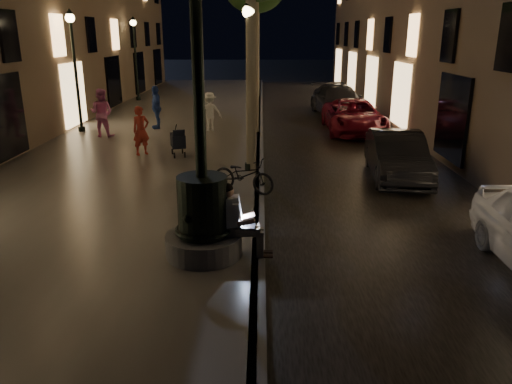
{
  "coord_description": "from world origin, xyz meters",
  "views": [
    {
      "loc": [
        0.04,
        -6.4,
        4.11
      ],
      "look_at": [
        -0.05,
        3.0,
        1.1
      ],
      "focal_mm": 35.0,
      "sensor_mm": 36.0,
      "label": 1
    }
  ],
  "objects_px": {
    "lamp_curb_b": "(253,54)",
    "pedestrian_white": "(210,112)",
    "lamp_curb_a": "(249,65)",
    "lamp_curb_c": "(256,48)",
    "pedestrian_red": "(141,131)",
    "car_third": "(354,116)",
    "pedestrian_blue": "(156,107)",
    "fountain_lamppost": "(203,203)",
    "bicycle": "(244,175)",
    "car_second": "(397,156)",
    "car_rear": "(338,101)",
    "seated_man_laptop": "(237,218)",
    "stroller": "(178,141)",
    "lamp_curb_d": "(257,45)",
    "pedestrian_pink": "(102,113)",
    "lamp_left_c": "(135,48)",
    "lamp_left_b": "(74,56)"
  },
  "relations": [
    {
      "from": "car_second",
      "to": "car_rear",
      "type": "height_order",
      "value": "car_rear"
    },
    {
      "from": "fountain_lamppost",
      "to": "car_second",
      "type": "xyz_separation_m",
      "value": [
        5.0,
        5.76,
        -0.53
      ]
    },
    {
      "from": "lamp_curb_d",
      "to": "fountain_lamppost",
      "type": "bearing_deg",
      "value": -91.34
    },
    {
      "from": "seated_man_laptop",
      "to": "car_third",
      "type": "xyz_separation_m",
      "value": [
        4.39,
        12.89,
        -0.23
      ]
    },
    {
      "from": "lamp_curb_a",
      "to": "pedestrian_white",
      "type": "bearing_deg",
      "value": 106.06
    },
    {
      "from": "lamp_curb_d",
      "to": "lamp_left_c",
      "type": "xyz_separation_m",
      "value": [
        -7.1,
        -8.0,
        0.0
      ]
    },
    {
      "from": "lamp_curb_a",
      "to": "lamp_curb_c",
      "type": "distance_m",
      "value": 16.0
    },
    {
      "from": "lamp_left_c",
      "to": "pedestrian_red",
      "type": "bearing_deg",
      "value": -76.22
    },
    {
      "from": "lamp_left_b",
      "to": "bicycle",
      "type": "bearing_deg",
      "value": -49.46
    },
    {
      "from": "stroller",
      "to": "pedestrian_white",
      "type": "bearing_deg",
      "value": 66.03
    },
    {
      "from": "pedestrian_pink",
      "to": "pedestrian_white",
      "type": "bearing_deg",
      "value": -152.37
    },
    {
      "from": "lamp_curb_b",
      "to": "pedestrian_white",
      "type": "bearing_deg",
      "value": -135.13
    },
    {
      "from": "fountain_lamppost",
      "to": "pedestrian_white",
      "type": "bearing_deg",
      "value": 95.1
    },
    {
      "from": "lamp_curb_d",
      "to": "car_second",
      "type": "height_order",
      "value": "lamp_curb_d"
    },
    {
      "from": "car_second",
      "to": "lamp_curb_b",
      "type": "bearing_deg",
      "value": 122.87
    },
    {
      "from": "stroller",
      "to": "pedestrian_white",
      "type": "height_order",
      "value": "pedestrian_white"
    },
    {
      "from": "seated_man_laptop",
      "to": "pedestrian_white",
      "type": "relative_size",
      "value": 0.88
    },
    {
      "from": "car_second",
      "to": "car_rear",
      "type": "bearing_deg",
      "value": 95.3
    },
    {
      "from": "pedestrian_red",
      "to": "pedestrian_blue",
      "type": "height_order",
      "value": "pedestrian_blue"
    },
    {
      "from": "car_third",
      "to": "car_rear",
      "type": "relative_size",
      "value": 0.95
    },
    {
      "from": "car_third",
      "to": "pedestrian_red",
      "type": "xyz_separation_m",
      "value": [
        -7.94,
        -4.99,
        0.31
      ]
    },
    {
      "from": "lamp_left_c",
      "to": "stroller",
      "type": "height_order",
      "value": "lamp_left_c"
    },
    {
      "from": "car_third",
      "to": "lamp_curb_b",
      "type": "bearing_deg",
      "value": 166.26
    },
    {
      "from": "lamp_left_c",
      "to": "car_rear",
      "type": "distance_m",
      "value": 12.51
    },
    {
      "from": "lamp_left_c",
      "to": "pedestrian_blue",
      "type": "bearing_deg",
      "value": -72.12
    },
    {
      "from": "pedestrian_white",
      "to": "car_second",
      "type": "bearing_deg",
      "value": 117.22
    },
    {
      "from": "stroller",
      "to": "car_rear",
      "type": "distance_m",
      "value": 11.86
    },
    {
      "from": "pedestrian_pink",
      "to": "car_third",
      "type": "bearing_deg",
      "value": -158.98
    },
    {
      "from": "car_second",
      "to": "pedestrian_white",
      "type": "distance_m",
      "value": 8.88
    },
    {
      "from": "lamp_curb_a",
      "to": "lamp_curb_b",
      "type": "height_order",
      "value": "same"
    },
    {
      "from": "pedestrian_white",
      "to": "car_rear",
      "type": "bearing_deg",
      "value": -155.31
    },
    {
      "from": "lamp_curb_d",
      "to": "car_rear",
      "type": "height_order",
      "value": "lamp_curb_d"
    },
    {
      "from": "car_third",
      "to": "car_rear",
      "type": "bearing_deg",
      "value": 90.75
    },
    {
      "from": "lamp_curb_b",
      "to": "pedestrian_white",
      "type": "distance_m",
      "value": 3.38
    },
    {
      "from": "lamp_left_b",
      "to": "stroller",
      "type": "distance_m",
      "value": 6.86
    },
    {
      "from": "car_rear",
      "to": "pedestrian_blue",
      "type": "height_order",
      "value": "pedestrian_blue"
    },
    {
      "from": "pedestrian_white",
      "to": "bicycle",
      "type": "relative_size",
      "value": 0.92
    },
    {
      "from": "bicycle",
      "to": "pedestrian_blue",
      "type": "bearing_deg",
      "value": 51.32
    },
    {
      "from": "car_rear",
      "to": "pedestrian_blue",
      "type": "xyz_separation_m",
      "value": [
        -8.4,
        -4.78,
        0.34
      ]
    },
    {
      "from": "lamp_curb_d",
      "to": "lamp_left_b",
      "type": "distance_m",
      "value": 19.35
    },
    {
      "from": "lamp_curb_d",
      "to": "car_third",
      "type": "height_order",
      "value": "lamp_curb_d"
    },
    {
      "from": "seated_man_laptop",
      "to": "stroller",
      "type": "bearing_deg",
      "value": 106.71
    },
    {
      "from": "car_third",
      "to": "pedestrian_blue",
      "type": "height_order",
      "value": "pedestrian_blue"
    },
    {
      "from": "lamp_left_c",
      "to": "car_second",
      "type": "height_order",
      "value": "lamp_left_c"
    },
    {
      "from": "lamp_curb_c",
      "to": "pedestrian_red",
      "type": "relative_size",
      "value": 2.98
    },
    {
      "from": "fountain_lamppost",
      "to": "lamp_curb_b",
      "type": "bearing_deg",
      "value": 87.14
    },
    {
      "from": "lamp_curb_d",
      "to": "bicycle",
      "type": "bearing_deg",
      "value": -90.22
    },
    {
      "from": "car_second",
      "to": "pedestrian_blue",
      "type": "relative_size",
      "value": 2.3
    },
    {
      "from": "car_third",
      "to": "pedestrian_blue",
      "type": "xyz_separation_m",
      "value": [
        -8.4,
        -0.19,
        0.41
      ]
    },
    {
      "from": "lamp_curb_a",
      "to": "car_rear",
      "type": "relative_size",
      "value": 0.92
    }
  ]
}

